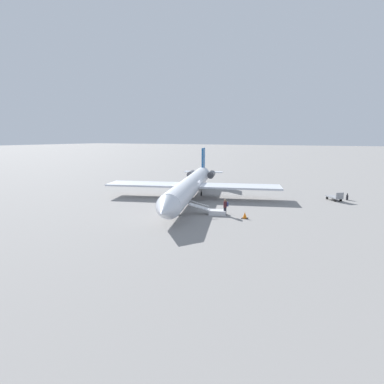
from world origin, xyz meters
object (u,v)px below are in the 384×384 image
at_px(boarding_stairs, 214,211).
at_px(suitcase, 347,197).
at_px(luggage_cart, 335,197).
at_px(airplane_main, 192,184).
at_px(passenger, 225,206).

bearing_deg(boarding_stairs, suitcase, -148.11).
xyz_separation_m(luggage_cart, suitcase, (-1.16, 1.49, -0.13)).
height_order(airplane_main, suitcase, airplane_main).
relative_size(passenger, luggage_cart, 0.72).
bearing_deg(airplane_main, boarding_stairs, 23.75).
distance_m(passenger, luggage_cart, 16.98).
relative_size(boarding_stairs, suitcase, 4.70).
relative_size(airplane_main, passenger, 17.55).
height_order(boarding_stairs, passenger, passenger).
xyz_separation_m(airplane_main, boarding_stairs, (7.07, 6.08, -1.54)).
bearing_deg(airplane_main, luggage_cart, 93.81).
xyz_separation_m(airplane_main, luggage_cart, (-6.68, 17.63, -1.44)).
bearing_deg(suitcase, boarding_stairs, -41.17).
height_order(passenger, luggage_cart, passenger).
relative_size(airplane_main, suitcase, 34.70).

